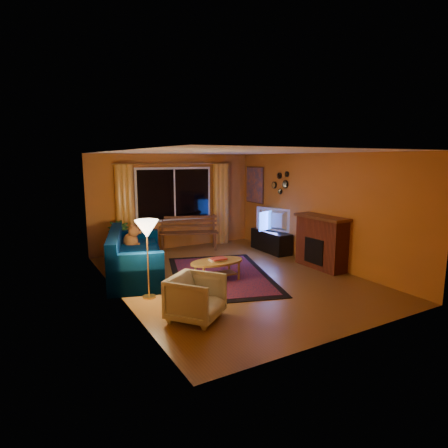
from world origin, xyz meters
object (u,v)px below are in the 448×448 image
floor_lamp (148,260)px  armchair (196,296)px  tv_console (271,241)px  coffee_table (217,271)px  sofa (136,254)px  bench (189,241)px

floor_lamp → armchair: bearing=-75.0°
armchair → tv_console: size_ratio=0.58×
tv_console → armchair: bearing=-139.6°
armchair → coffee_table: bearing=13.5°
armchair → sofa: bearing=55.7°
bench → coffee_table: (-0.57, -2.60, -0.03)m
coffee_table → tv_console: (2.35, 1.39, 0.07)m
armchair → coffee_table: size_ratio=0.67×
bench → armchair: armchair is taller
tv_console → bench: bearing=147.2°
bench → floor_lamp: (-2.04, -2.84, 0.44)m
sofa → floor_lamp: (-0.16, -1.26, 0.20)m
sofa → floor_lamp: 1.29m
sofa → armchair: 2.48m
bench → floor_lamp: size_ratio=1.13×
sofa → coffee_table: sofa is taller
armchair → coffee_table: armchair is taller
bench → tv_console: size_ratio=1.20×
sofa → tv_console: (3.67, 0.36, -0.21)m
armchair → tv_console: bearing=0.9°
floor_lamp → tv_console: bearing=23.1°
sofa → floor_lamp: size_ratio=1.73×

